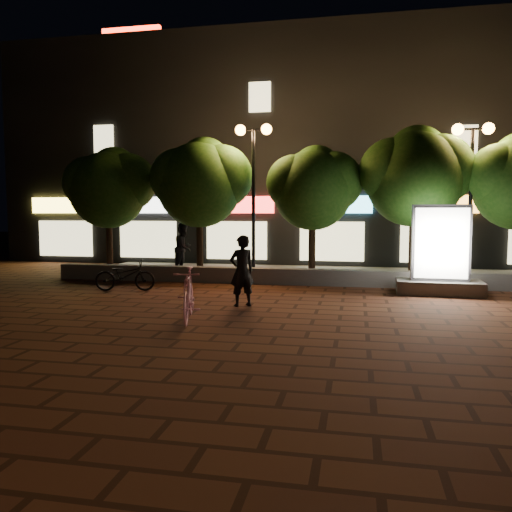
% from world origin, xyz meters
% --- Properties ---
extents(ground, '(80.00, 80.00, 0.00)m').
position_xyz_m(ground, '(0.00, 0.00, 0.00)').
color(ground, '#582E1B').
rests_on(ground, ground).
extents(retaining_wall, '(16.00, 0.45, 0.50)m').
position_xyz_m(retaining_wall, '(0.00, 4.00, 0.25)').
color(retaining_wall, slate).
rests_on(retaining_wall, ground).
extents(sidewalk, '(16.00, 5.00, 0.08)m').
position_xyz_m(sidewalk, '(0.00, 6.50, 0.04)').
color(sidewalk, slate).
rests_on(sidewalk, ground).
extents(building_block, '(28.00, 8.12, 11.30)m').
position_xyz_m(building_block, '(-0.01, 12.99, 5.00)').
color(building_block, black).
rests_on(building_block, ground).
extents(tree_far_left, '(3.36, 2.80, 4.63)m').
position_xyz_m(tree_far_left, '(-6.95, 5.46, 3.29)').
color(tree_far_left, black).
rests_on(tree_far_left, sidewalk).
extents(tree_left, '(3.60, 3.00, 4.89)m').
position_xyz_m(tree_left, '(-3.45, 5.46, 3.44)').
color(tree_left, black).
rests_on(tree_left, sidewalk).
extents(tree_mid, '(3.24, 2.70, 4.50)m').
position_xyz_m(tree_mid, '(0.55, 5.46, 3.22)').
color(tree_mid, black).
rests_on(tree_mid, sidewalk).
extents(tree_right, '(3.72, 3.10, 5.07)m').
position_xyz_m(tree_right, '(3.86, 5.46, 3.57)').
color(tree_right, black).
rests_on(tree_right, sidewalk).
extents(street_lamp_left, '(1.26, 0.36, 5.18)m').
position_xyz_m(street_lamp_left, '(-1.50, 5.20, 4.03)').
color(street_lamp_left, black).
rests_on(street_lamp_left, sidewalk).
extents(street_lamp_right, '(1.26, 0.36, 4.98)m').
position_xyz_m(street_lamp_right, '(5.50, 5.20, 3.89)').
color(street_lamp_right, black).
rests_on(street_lamp_right, sidewalk).
extents(ad_kiosk, '(2.36, 1.25, 2.50)m').
position_xyz_m(ad_kiosk, '(4.29, 2.92, 1.01)').
color(ad_kiosk, slate).
rests_on(ad_kiosk, ground).
extents(scooter_pink, '(0.96, 1.95, 1.13)m').
position_xyz_m(scooter_pink, '(-1.47, -1.79, 0.56)').
color(scooter_pink, pink).
rests_on(scooter_pink, ground).
extents(rider, '(0.76, 0.71, 1.74)m').
position_xyz_m(rider, '(-0.74, 0.07, 0.87)').
color(rider, black).
rests_on(rider, ground).
extents(scooter_parked, '(1.82, 0.99, 0.91)m').
position_xyz_m(scooter_parked, '(-4.62, 1.73, 0.45)').
color(scooter_parked, black).
rests_on(scooter_parked, ground).
extents(pedestrian, '(0.82, 0.98, 1.81)m').
position_xyz_m(pedestrian, '(-4.24, 5.80, 0.99)').
color(pedestrian, black).
rests_on(pedestrian, sidewalk).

